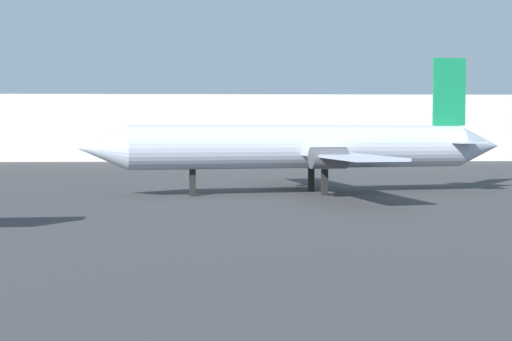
% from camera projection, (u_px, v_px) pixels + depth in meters
% --- Properties ---
extents(airplane_distant, '(35.65, 27.87, 11.29)m').
position_uv_depth(airplane_distant, '(305.00, 147.00, 59.76)').
color(airplane_distant, '#B2BCCC').
rests_on(airplane_distant, ground_plane).
extents(terminal_building, '(95.35, 25.56, 10.79)m').
position_uv_depth(terminal_building, '(222.00, 128.00, 130.22)').
color(terminal_building, beige).
rests_on(terminal_building, ground_plane).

